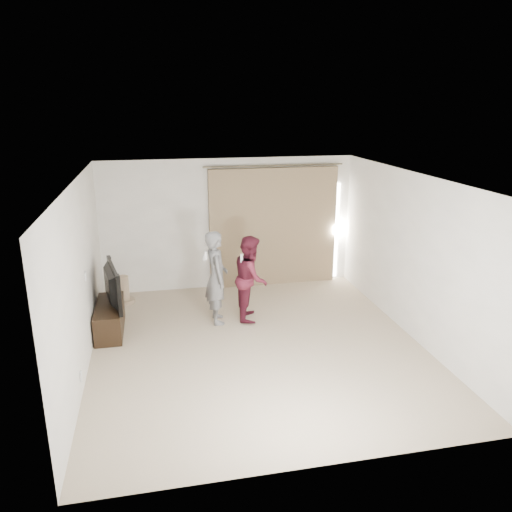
% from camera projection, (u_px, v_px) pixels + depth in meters
% --- Properties ---
extents(floor, '(5.50, 5.50, 0.00)m').
position_uv_depth(floor, '(258.00, 346.00, 7.74)').
color(floor, '#C7B495').
rests_on(floor, ground).
extents(wall_back, '(5.00, 0.04, 2.60)m').
position_uv_depth(wall_back, '(229.00, 224.00, 9.92)').
color(wall_back, white).
rests_on(wall_back, ground).
extents(wall_left, '(0.04, 5.50, 2.60)m').
position_uv_depth(wall_left, '(80.00, 278.00, 6.86)').
color(wall_left, white).
rests_on(wall_left, ground).
extents(ceiling, '(5.00, 5.50, 0.01)m').
position_uv_depth(ceiling, '(258.00, 179.00, 6.97)').
color(ceiling, silver).
rests_on(ceiling, wall_back).
extents(curtain, '(2.80, 0.11, 2.46)m').
position_uv_depth(curtain, '(274.00, 227.00, 10.07)').
color(curtain, '#9B865F').
rests_on(curtain, ground).
extents(tv_console, '(0.42, 1.21, 0.46)m').
position_uv_depth(tv_console, '(110.00, 318.00, 8.18)').
color(tv_console, black).
rests_on(tv_console, ground).
extents(tv, '(0.37, 1.17, 0.67)m').
position_uv_depth(tv, '(107.00, 286.00, 8.01)').
color(tv, black).
rests_on(tv, tv_console).
extents(scratching_post, '(0.39, 0.39, 0.52)m').
position_uv_depth(scratching_post, '(124.00, 292.00, 9.36)').
color(scratching_post, tan).
rests_on(scratching_post, ground).
extents(person_man, '(0.40, 0.59, 1.60)m').
position_uv_depth(person_man, '(216.00, 277.00, 8.39)').
color(person_man, slate).
rests_on(person_man, ground).
extents(person_woman, '(0.70, 0.82, 1.48)m').
position_uv_depth(person_woman, '(251.00, 278.00, 8.56)').
color(person_woman, '#581828').
rests_on(person_woman, ground).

